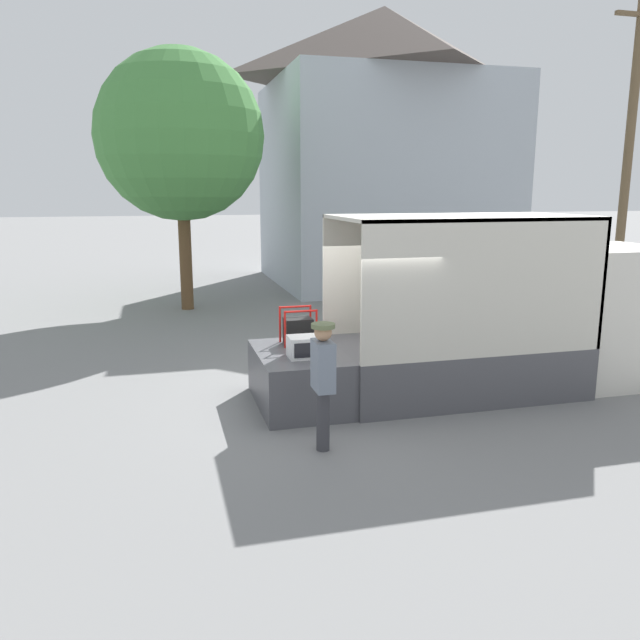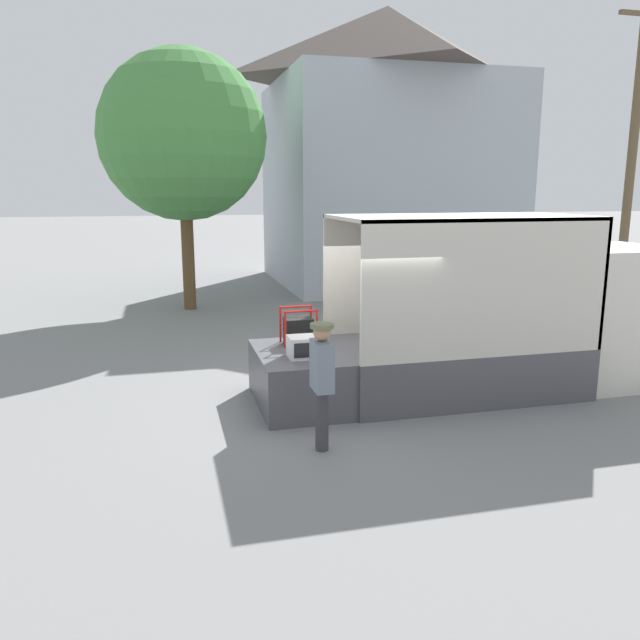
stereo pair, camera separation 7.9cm
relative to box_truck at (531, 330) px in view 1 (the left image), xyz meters
The scene contains 9 objects.
ground_plane 3.72m from the box_truck, behind, with size 160.00×160.00×0.00m, color gray.
box_truck is the anchor object (origin of this frame).
tailgate_deck 4.31m from the box_truck, behind, with size 1.38×2.10×0.89m, color #4C4C51.
microwave 4.26m from the box_truck, behind, with size 0.55×0.43×0.34m.
portable_generator 4.19m from the box_truck, behind, with size 0.58×0.47×0.63m.
worker_person 4.77m from the box_truck, 156.58° to the right, with size 0.32×0.44×1.76m.
house_backdrop 13.88m from the box_truck, 81.58° to the left, with size 8.42×8.02×9.92m.
utility_pole 11.39m from the box_truck, 42.69° to the left, with size 1.80×0.28×9.18m.
street_tree 11.36m from the box_truck, 121.73° to the left, with size 4.75×4.75×7.34m.
Camera 1 is at (-2.87, -9.58, 3.47)m, focal length 35.00 mm.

